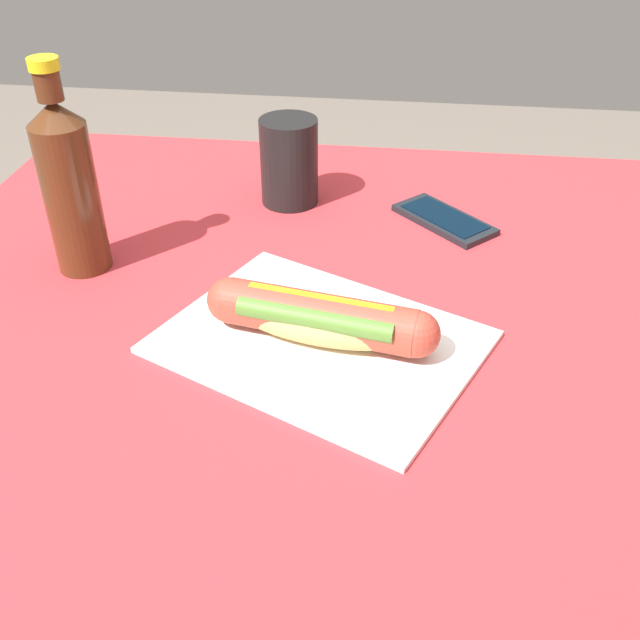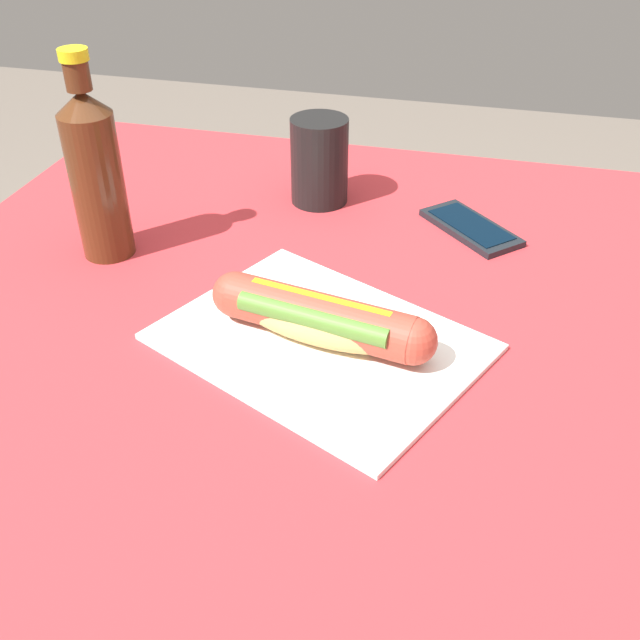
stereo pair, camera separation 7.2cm
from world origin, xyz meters
The scene contains 6 objects.
dining_table centered at (0.00, 0.00, 0.63)m, with size 1.08×0.98×0.77m.
paper_wrapper centered at (0.04, 0.04, 0.77)m, with size 0.30×0.22×0.01m, color white.
hot_dog centered at (0.04, 0.04, 0.80)m, with size 0.24×0.09×0.05m.
cell_phone centered at (-0.09, -0.24, 0.78)m, with size 0.14×0.14×0.01m.
soda_bottle centered at (0.33, -0.08, 0.88)m, with size 0.06×0.06×0.24m.
drinking_cup centered at (0.12, -0.28, 0.83)m, with size 0.08×0.08×0.11m, color black.
Camera 1 is at (-0.04, 0.62, 1.22)m, focal length 41.25 mm.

